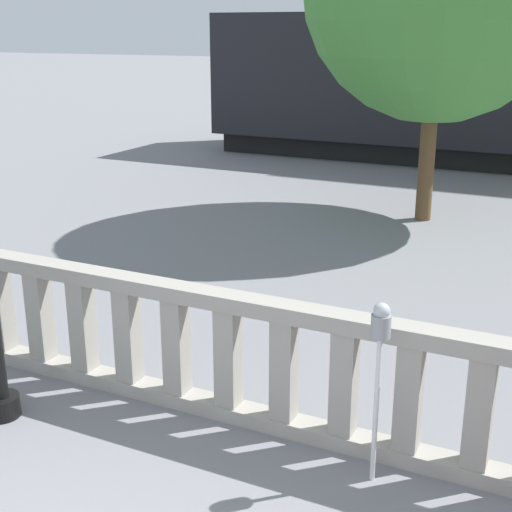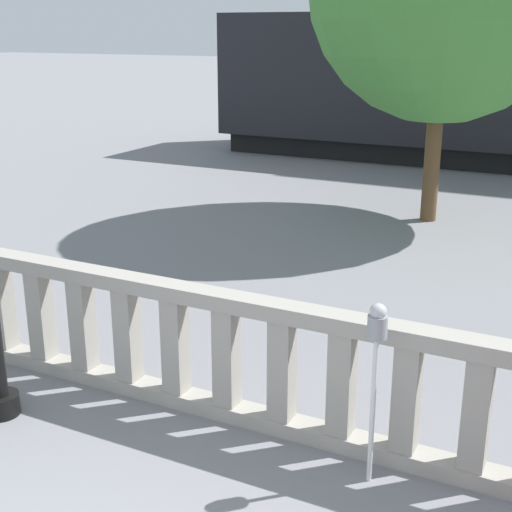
# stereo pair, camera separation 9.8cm
# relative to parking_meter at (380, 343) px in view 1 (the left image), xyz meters

# --- Properties ---
(balustrade) EXTENTS (13.96, 0.24, 1.22)m
(balustrade) POSITION_rel_parking_meter_xyz_m (-0.93, 0.35, -0.57)
(balustrade) COLOR #9E998E
(balustrade) RESTS_ON ground
(parking_meter) EXTENTS (0.15, 0.15, 1.51)m
(parking_meter) POSITION_rel_parking_meter_xyz_m (0.00, 0.00, 0.00)
(parking_meter) COLOR silver
(parking_meter) RESTS_ON ground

